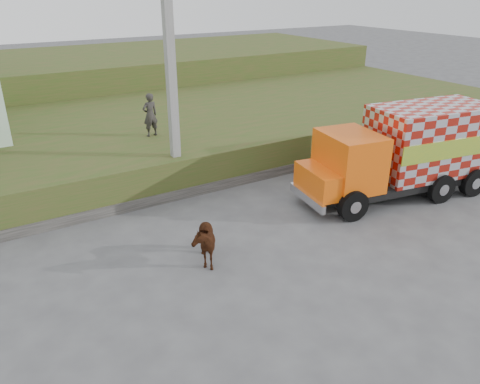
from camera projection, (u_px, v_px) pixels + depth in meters
ground at (267, 237)px, 14.83m from camera, size 120.00×120.00×0.00m
embankment at (150, 134)px, 22.33m from camera, size 40.00×12.00×1.50m
embankment_far at (83, 78)px, 31.40m from camera, size 40.00×12.00×3.00m
retaining_strip at (157, 197)px, 17.08m from camera, size 16.00×0.50×0.40m
utility_pole at (172, 86)px, 16.29m from camera, size 1.20×0.30×8.00m
cargo_truck at (407, 151)px, 17.19m from camera, size 7.69×3.55×3.31m
cow at (202, 240)px, 13.27m from camera, size 1.25×1.78×1.38m
pedestrian at (150, 115)px, 19.26m from camera, size 0.70×0.51×1.79m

